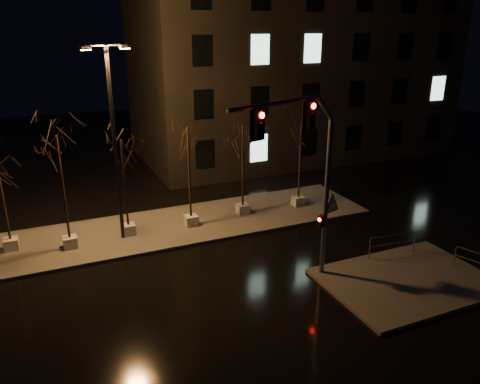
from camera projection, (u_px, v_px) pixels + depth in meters
name	position (u px, v px, depth m)	size (l,w,h in m)	color
ground	(213.00, 280.00, 20.03)	(90.00, 90.00, 0.00)	black
median	(173.00, 226.00, 25.17)	(22.00, 5.00, 0.15)	#4C4844
sidewalk_corner	(407.00, 280.00, 19.84)	(7.00, 5.00, 0.15)	#4C4844
building	(293.00, 61.00, 38.34)	(25.00, 12.00, 15.00)	black
tree_1	(59.00, 162.00, 21.21)	(1.80, 1.80, 5.67)	beige
tree_2	(123.00, 162.00, 22.76)	(1.80, 1.80, 5.10)	beige
tree_3	(188.00, 150.00, 23.77)	(1.80, 1.80, 5.49)	beige
tree_4	(243.00, 146.00, 25.38)	(1.80, 1.80, 5.23)	beige
tree_5	(301.00, 140.00, 26.61)	(1.80, 1.80, 5.22)	beige
traffic_signal_mast	(309.00, 166.00, 17.88)	(6.03, 2.14, 7.74)	slate
streetlight_main	(114.00, 132.00, 21.90)	(2.30, 0.97, 9.37)	black
guard_rail_a	(393.00, 242.00, 21.63)	(2.45, 0.31, 1.06)	slate
guard_rail_b	(480.00, 261.00, 19.92)	(0.72, 2.02, 1.01)	slate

